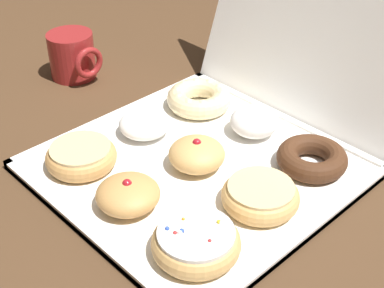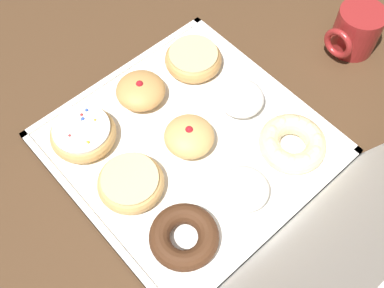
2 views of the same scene
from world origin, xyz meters
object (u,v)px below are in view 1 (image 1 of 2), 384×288
object	(u,v)px
powdered_filled_donut_3	(147,123)
jelly_filled_donut_4	(197,156)
glazed_ring_donut_0	(81,156)
cruller_donut_6	(199,98)
donut_box	(197,168)
sprinkle_donut_2	(196,242)
coffee_mug	(73,55)
glazed_ring_donut_5	(259,196)
jelly_filled_donut_1	(126,193)
powdered_filled_donut_7	(256,122)
chocolate_cake_ring_donut_8	(312,158)

from	to	relation	value
powdered_filled_donut_3	jelly_filled_donut_4	size ratio (longest dim) A/B	0.98
glazed_ring_donut_0	cruller_donut_6	bearing A→B (deg)	90.06
donut_box	sprinkle_donut_2	world-z (taller)	sprinkle_donut_2
coffee_mug	jelly_filled_donut_4	bearing A→B (deg)	-6.34
jelly_filled_donut_4	glazed_ring_donut_5	size ratio (longest dim) A/B	0.79
powdered_filled_donut_3	coffee_mug	bearing A→B (deg)	172.20
jelly_filled_donut_1	jelly_filled_donut_4	size ratio (longest dim) A/B	1.04
donut_box	jelly_filled_donut_4	world-z (taller)	jelly_filled_donut_4
powdered_filled_donut_3	glazed_ring_donut_5	distance (m)	0.26
jelly_filled_donut_1	glazed_ring_donut_5	xyz separation A→B (m)	(0.13, 0.13, -0.00)
glazed_ring_donut_0	sprinkle_donut_2	size ratio (longest dim) A/B	0.96
glazed_ring_donut_5	cruller_donut_6	xyz separation A→B (m)	(-0.25, 0.13, 0.00)
powdered_filled_donut_7	coffee_mug	size ratio (longest dim) A/B	0.73
donut_box	powdered_filled_donut_3	bearing A→B (deg)	177.74
glazed_ring_donut_0	glazed_ring_donut_5	world-z (taller)	same
sprinkle_donut_2	glazed_ring_donut_5	distance (m)	0.13
jelly_filled_donut_4	powdered_filled_donut_3	bearing A→B (deg)	176.79
glazed_ring_donut_0	glazed_ring_donut_5	xyz separation A→B (m)	(0.25, 0.13, 0.00)
sprinkle_donut_2	powdered_filled_donut_3	bearing A→B (deg)	152.47
jelly_filled_donut_1	chocolate_cake_ring_donut_8	size ratio (longest dim) A/B	0.83
donut_box	powdered_filled_donut_7	bearing A→B (deg)	88.52
jelly_filled_donut_4	cruller_donut_6	distance (m)	0.18
sprinkle_donut_2	powdered_filled_donut_3	xyz separation A→B (m)	(-0.26, 0.14, 0.00)
cruller_donut_6	coffee_mug	size ratio (longest dim) A/B	1.06
sprinkle_donut_2	coffee_mug	bearing A→B (deg)	162.07
glazed_ring_donut_5	coffee_mug	size ratio (longest dim) A/B	1.00
cruller_donut_6	donut_box	bearing A→B (deg)	-45.49
cruller_donut_6	powdered_filled_donut_7	distance (m)	0.13
glazed_ring_donut_0	glazed_ring_donut_5	distance (m)	0.28
powdered_filled_donut_7	sprinkle_donut_2	bearing A→B (deg)	-63.95
jelly_filled_donut_4	glazed_ring_donut_5	xyz separation A→B (m)	(0.13, 0.00, -0.00)
jelly_filled_donut_1	coffee_mug	size ratio (longest dim) A/B	0.82
jelly_filled_donut_1	sprinkle_donut_2	xyz separation A→B (m)	(0.14, 0.00, -0.00)
glazed_ring_donut_0	jelly_filled_donut_4	size ratio (longest dim) A/B	1.26
cruller_donut_6	coffee_mug	xyz separation A→B (m)	(-0.28, -0.08, 0.02)
glazed_ring_donut_0	powdered_filled_donut_3	xyz separation A→B (m)	(-0.00, 0.13, 0.00)
jelly_filled_donut_1	jelly_filled_donut_4	distance (m)	0.13
glazed_ring_donut_0	glazed_ring_donut_5	bearing A→B (deg)	26.41
glazed_ring_donut_0	powdered_filled_donut_3	world-z (taller)	powdered_filled_donut_3
sprinkle_donut_2	powdered_filled_donut_3	distance (m)	0.29
jelly_filled_donut_1	sprinkle_donut_2	size ratio (longest dim) A/B	0.79
powdered_filled_donut_3	cruller_donut_6	distance (m)	0.12
glazed_ring_donut_0	cruller_donut_6	size ratio (longest dim) A/B	0.95
powdered_filled_donut_7	chocolate_cake_ring_donut_8	distance (m)	0.12
glazed_ring_donut_5	powdered_filled_donut_7	bearing A→B (deg)	132.55
jelly_filled_donut_1	sprinkle_donut_2	bearing A→B (deg)	2.02
jelly_filled_donut_1	glazed_ring_donut_0	bearing A→B (deg)	176.92
glazed_ring_donut_5	cruller_donut_6	bearing A→B (deg)	152.97
jelly_filled_donut_1	powdered_filled_donut_3	xyz separation A→B (m)	(-0.12, 0.14, -0.00)
glazed_ring_donut_5	chocolate_cake_ring_donut_8	world-z (taller)	glazed_ring_donut_5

